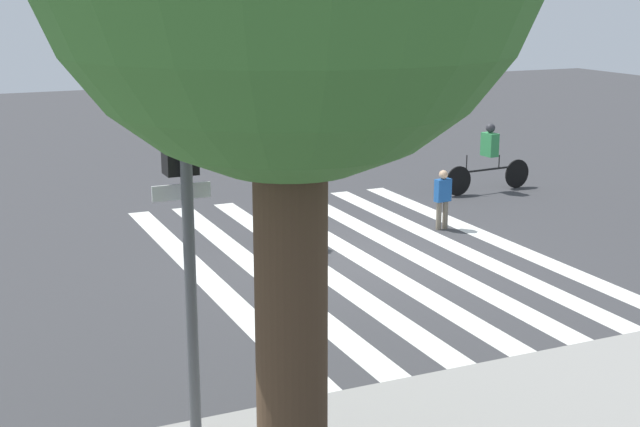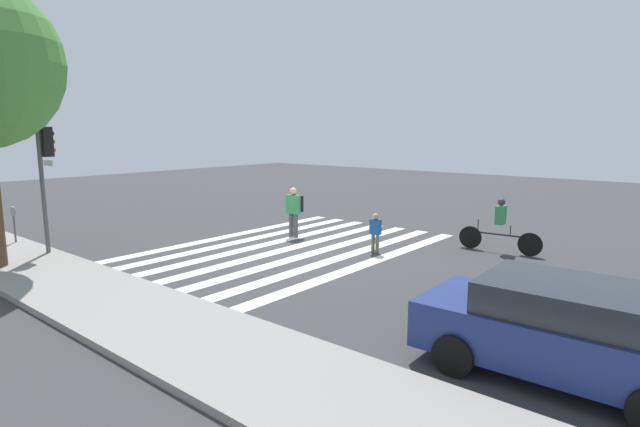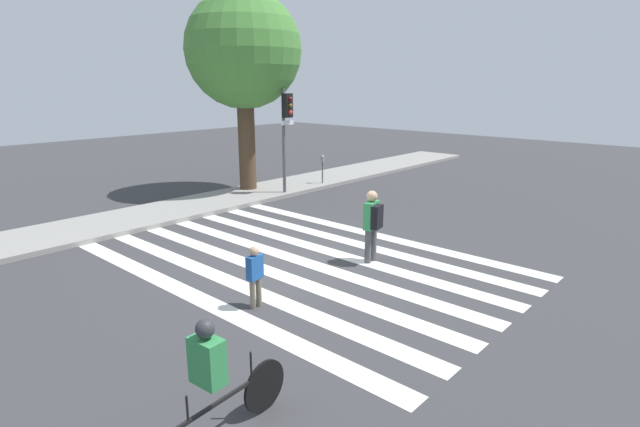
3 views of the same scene
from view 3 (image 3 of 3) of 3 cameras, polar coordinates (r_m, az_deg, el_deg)
The scene contains 9 objects.
ground_plane at distance 11.95m, azimuth -2.24°, elevation -5.42°, with size 60.00×60.00×0.00m, color #38383A.
sidewalk_curb at distance 16.71m, azimuth -17.81°, elevation 0.03°, with size 36.00×2.50×0.14m.
crosswalk_stripes at distance 11.94m, azimuth -2.24°, elevation -5.40°, with size 6.20×10.00×0.01m.
traffic_light at distance 18.22m, azimuth -3.90°, elevation 10.46°, with size 0.60×0.50×3.94m.
parking_meter at distance 20.17m, azimuth 0.29°, elevation 5.79°, with size 0.15×0.15×1.29m.
street_tree at distance 19.14m, azimuth -8.75°, elevation 17.82°, with size 4.22×4.22×7.36m.
pedestrian_adult_yellow_jacket at distance 11.61m, azimuth 6.02°, elevation -0.87°, with size 0.51×0.46×1.72m.
pedestrian_child_with_backpack at distance 9.41m, azimuth -7.44°, elevation -6.79°, with size 0.35×0.19×1.21m.
cyclist_near_curb at distance 6.04m, azimuth -12.61°, elevation -18.29°, with size 2.46×0.42×1.64m.
Camera 3 is at (-8.01, -7.84, 4.13)m, focal length 28.00 mm.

